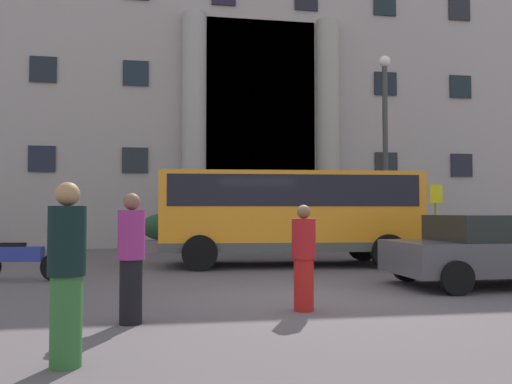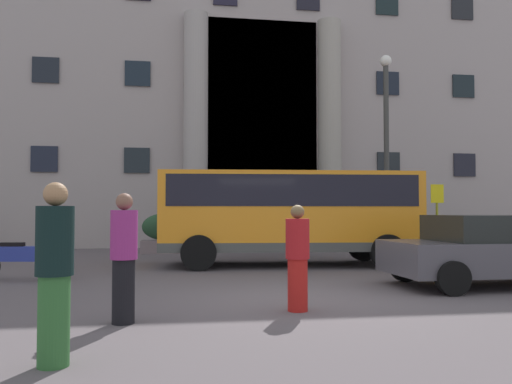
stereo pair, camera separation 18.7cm
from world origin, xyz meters
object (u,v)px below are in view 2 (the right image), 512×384
(pedestrian_woman_dark_dress, at_px, (124,257))
(lamppost_plaza_centre, at_px, (386,137))
(motorcycle_far_end, at_px, (17,259))
(hedge_planter_far_west, at_px, (322,233))
(bus_stop_sign, at_px, (437,212))
(pedestrian_man_crossing, at_px, (54,273))
(pedestrian_man_red_shirt, at_px, (298,258))
(orange_minibus, at_px, (289,210))
(parked_compact_extra, at_px, (492,250))
(hedge_planter_entrance_right, at_px, (455,234))
(hedge_planter_far_east, at_px, (164,234))

(pedestrian_woman_dark_dress, height_order, lamppost_plaza_centre, lamppost_plaza_centre)
(motorcycle_far_end, xyz_separation_m, pedestrian_woman_dark_dress, (2.68, -4.71, 0.42))
(pedestrian_woman_dark_dress, relative_size, lamppost_plaza_centre, 0.25)
(motorcycle_far_end, bearing_deg, pedestrian_woman_dark_dress, -51.52)
(hedge_planter_far_west, bearing_deg, bus_stop_sign, -48.51)
(hedge_planter_far_west, distance_m, pedestrian_man_crossing, 15.33)
(motorcycle_far_end, xyz_separation_m, pedestrian_man_red_shirt, (5.18, -4.22, 0.34))
(pedestrian_woman_dark_dress, bearing_deg, hedge_planter_far_west, -81.20)
(orange_minibus, xyz_separation_m, motorcycle_far_end, (-6.45, -2.24, -1.08))
(bus_stop_sign, xyz_separation_m, pedestrian_man_crossing, (-9.53, -10.53, -0.57))
(hedge_planter_far_west, relative_size, lamppost_plaza_centre, 0.26)
(parked_compact_extra, bearing_deg, hedge_planter_entrance_right, 63.26)
(hedge_planter_far_east, xyz_separation_m, hedge_planter_entrance_right, (11.30, 0.40, -0.08))
(hedge_planter_far_west, xyz_separation_m, pedestrian_man_crossing, (-6.63, -13.82, 0.25))
(hedge_planter_far_west, xyz_separation_m, motorcycle_far_end, (-8.83, -7.23, -0.19))
(motorcycle_far_end, height_order, pedestrian_man_red_shirt, pedestrian_man_red_shirt)
(pedestrian_man_crossing, distance_m, lamppost_plaza_centre, 14.73)
(pedestrian_man_crossing, bearing_deg, hedge_planter_far_west, 140.79)
(pedestrian_man_red_shirt, height_order, lamppost_plaza_centre, lamppost_plaza_centre)
(hedge_planter_entrance_right, bearing_deg, orange_minibus, -146.81)
(pedestrian_man_red_shirt, xyz_separation_m, pedestrian_woman_dark_dress, (-2.50, -0.50, 0.08))
(hedge_planter_far_west, bearing_deg, parked_compact_extra, -85.42)
(bus_stop_sign, height_order, motorcycle_far_end, bus_stop_sign)
(pedestrian_man_red_shirt, bearing_deg, orange_minibus, 166.79)
(hedge_planter_entrance_right, distance_m, motorcycle_far_end, 16.04)
(motorcycle_far_end, bearing_deg, lamppost_plaza_centre, 34.91)
(bus_stop_sign, distance_m, hedge_planter_far_west, 4.46)
(motorcycle_far_end, bearing_deg, bus_stop_sign, 27.47)
(hedge_planter_entrance_right, xyz_separation_m, lamppost_plaza_centre, (-3.72, -2.20, 3.46))
(parked_compact_extra, bearing_deg, hedge_planter_far_east, 124.74)
(motorcycle_far_end, relative_size, pedestrian_man_crossing, 1.15)
(pedestrian_woman_dark_dress, distance_m, lamppost_plaza_centre, 13.00)
(hedge_planter_far_west, height_order, pedestrian_man_red_shirt, pedestrian_man_red_shirt)
(hedge_planter_far_west, distance_m, motorcycle_far_end, 11.42)
(orange_minibus, height_order, hedge_planter_entrance_right, orange_minibus)
(hedge_planter_far_east, bearing_deg, bus_stop_sign, -18.84)
(hedge_planter_far_east, height_order, hedge_planter_far_west, hedge_planter_far_east)
(hedge_planter_far_west, relative_size, pedestrian_man_crossing, 1.02)
(motorcycle_far_end, bearing_deg, orange_minibus, 28.05)
(hedge_planter_far_east, relative_size, pedestrian_man_crossing, 0.91)
(lamppost_plaza_centre, bearing_deg, motorcycle_far_end, -153.96)
(orange_minibus, relative_size, parked_compact_extra, 1.71)
(hedge_planter_far_east, distance_m, hedge_planter_entrance_right, 11.31)
(parked_compact_extra, bearing_deg, bus_stop_sign, 70.12)
(hedge_planter_far_east, xyz_separation_m, pedestrian_man_red_shirt, (2.23, -11.16, 0.11))
(parked_compact_extra, bearing_deg, pedestrian_man_red_shirt, -157.48)
(orange_minibus, distance_m, parked_compact_extra, 5.58)
(hedge_planter_far_west, xyz_separation_m, parked_compact_extra, (0.76, -9.53, 0.07))
(lamppost_plaza_centre, bearing_deg, hedge_planter_far_east, 166.63)
(pedestrian_man_red_shirt, relative_size, lamppost_plaza_centre, 0.23)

